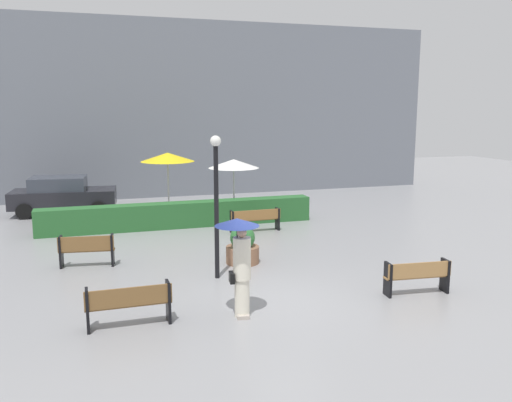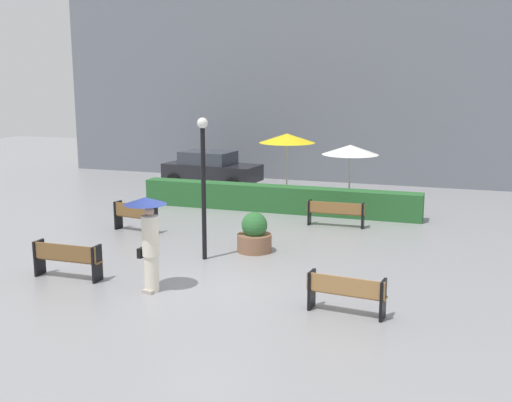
% 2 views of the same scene
% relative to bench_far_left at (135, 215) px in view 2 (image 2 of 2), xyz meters
% --- Properties ---
extents(ground_plane, '(60.00, 60.00, 0.00)m').
position_rel_bench_far_left_xyz_m(ground_plane, '(4.16, -4.16, -0.53)').
color(ground_plane, gray).
extents(bench_far_left, '(1.54, 0.56, 0.90)m').
position_rel_bench_far_left_xyz_m(bench_far_left, '(0.00, 0.00, 0.00)').
color(bench_far_left, brown).
rests_on(bench_far_left, ground).
extents(bench_back_row, '(1.87, 0.40, 0.81)m').
position_rel_bench_far_left_xyz_m(bench_back_row, '(5.80, 2.66, -0.04)').
color(bench_back_row, olive).
rests_on(bench_back_row, ground).
extents(bench_near_left, '(1.73, 0.39, 0.87)m').
position_rel_bench_far_left_xyz_m(bench_near_left, '(0.80, -4.64, -0.01)').
color(bench_near_left, brown).
rests_on(bench_near_left, ground).
extents(bench_near_right, '(1.63, 0.51, 0.81)m').
position_rel_bench_far_left_xyz_m(bench_near_right, '(7.53, -4.76, -0.04)').
color(bench_near_right, '#9E7242').
rests_on(bench_near_right, ground).
extents(pedestrian_with_umbrella, '(0.94, 0.94, 2.15)m').
position_rel_bench_far_left_xyz_m(pedestrian_with_umbrella, '(3.11, -4.79, 0.84)').
color(pedestrian_with_umbrella, silver).
rests_on(pedestrian_with_umbrella, ground).
extents(planter_pot, '(0.95, 0.95, 1.11)m').
position_rel_bench_far_left_xyz_m(planter_pot, '(4.27, -0.97, -0.05)').
color(planter_pot, brown).
rests_on(planter_pot, ground).
extents(lamp_post, '(0.28, 0.28, 3.73)m').
position_rel_bench_far_left_xyz_m(lamp_post, '(3.26, -2.08, 1.78)').
color(lamp_post, black).
rests_on(lamp_post, ground).
extents(patio_umbrella_yellow, '(2.13, 2.13, 2.66)m').
position_rel_bench_far_left_xyz_m(patio_umbrella_yellow, '(3.20, 6.00, 1.95)').
color(patio_umbrella_yellow, silver).
rests_on(patio_umbrella_yellow, ground).
extents(patio_umbrella_white, '(2.03, 2.03, 2.38)m').
position_rel_bench_far_left_xyz_m(patio_umbrella_white, '(5.74, 5.34, 1.67)').
color(patio_umbrella_white, silver).
rests_on(patio_umbrella_white, ground).
extents(hedge_strip, '(10.18, 0.70, 0.94)m').
position_rel_bench_far_left_xyz_m(hedge_strip, '(3.35, 4.24, -0.06)').
color(hedge_strip, '#28602D').
rests_on(hedge_strip, ground).
extents(building_facade, '(28.00, 1.20, 8.65)m').
position_rel_bench_far_left_xyz_m(building_facade, '(4.16, 11.84, 3.80)').
color(building_facade, slate).
rests_on(building_facade, ground).
extents(parked_car, '(4.35, 2.30, 1.57)m').
position_rel_bench_far_left_xyz_m(parked_car, '(-0.92, 8.27, 0.29)').
color(parked_car, black).
rests_on(parked_car, ground).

